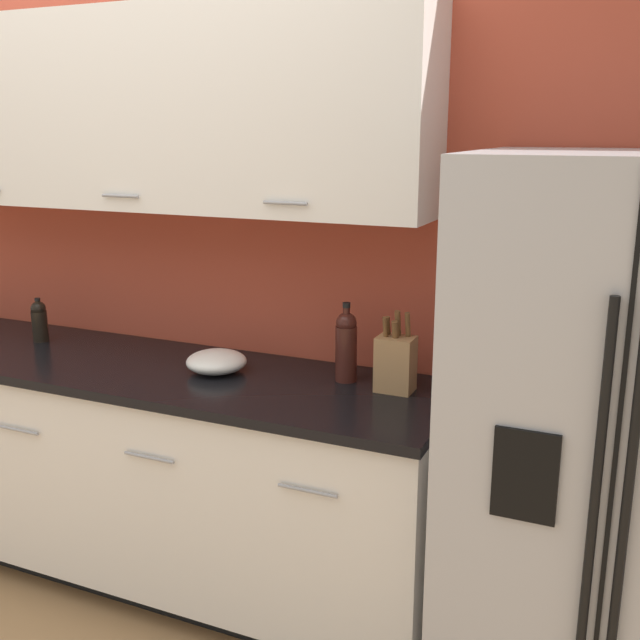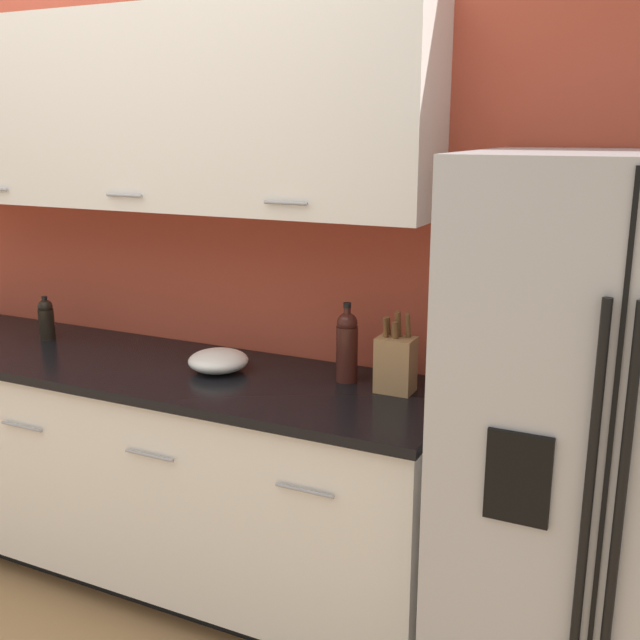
% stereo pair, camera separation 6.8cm
% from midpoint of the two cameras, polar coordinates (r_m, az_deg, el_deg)
% --- Properties ---
extents(wall_back, '(10.00, 0.39, 2.60)m').
position_cam_midpoint_polar(wall_back, '(3.14, -12.67, 8.09)').
color(wall_back, '#AD422D').
rests_on(wall_back, ground_plane).
extents(counter_unit, '(2.50, 0.64, 0.90)m').
position_cam_midpoint_polar(counter_unit, '(3.16, -14.13, -10.82)').
color(counter_unit, black).
rests_on(counter_unit, ground_plane).
extents(refrigerator, '(0.89, 0.81, 1.72)m').
position_cam_midpoint_polar(refrigerator, '(2.33, 20.91, -9.89)').
color(refrigerator, '#B2B2B5').
rests_on(refrigerator, ground_plane).
extents(knife_block, '(0.13, 0.10, 0.28)m').
position_cam_midpoint_polar(knife_block, '(2.57, 5.02, -3.23)').
color(knife_block, '#A87A4C').
rests_on(knife_block, counter_unit).
extents(wine_bottle, '(0.08, 0.08, 0.29)m').
position_cam_midpoint_polar(wine_bottle, '(2.65, 1.27, -1.92)').
color(wine_bottle, '#3D1914').
rests_on(wine_bottle, counter_unit).
extents(oil_bottle, '(0.07, 0.07, 0.19)m').
position_cam_midpoint_polar(oil_bottle, '(3.38, -21.14, -0.03)').
color(oil_bottle, black).
rests_on(oil_bottle, counter_unit).
extents(mixing_bowl, '(0.22, 0.22, 0.08)m').
position_cam_midpoint_polar(mixing_bowl, '(2.80, -8.59, -3.15)').
color(mixing_bowl, white).
rests_on(mixing_bowl, counter_unit).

